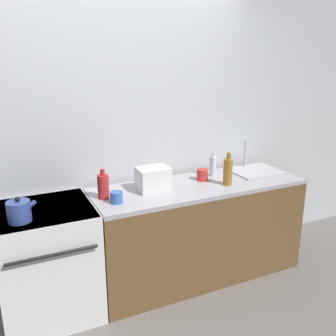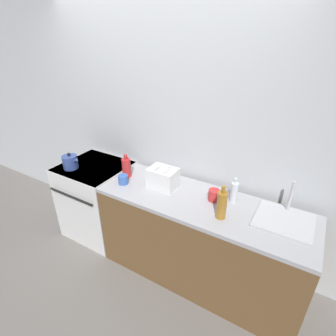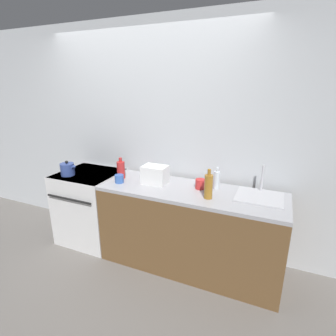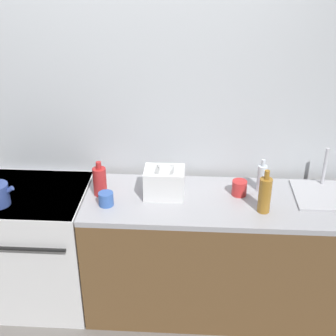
{
  "view_description": "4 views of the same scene",
  "coord_description": "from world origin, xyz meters",
  "px_view_note": "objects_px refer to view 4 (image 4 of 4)",
  "views": [
    {
      "loc": [
        -0.89,
        -2.34,
        1.97
      ],
      "look_at": [
        0.37,
        0.32,
        1.07
      ],
      "focal_mm": 40.0,
      "sensor_mm": 36.0,
      "label": 1
    },
    {
      "loc": [
        1.37,
        -1.44,
        2.19
      ],
      "look_at": [
        0.3,
        0.35,
        1.1
      ],
      "focal_mm": 28.0,
      "sensor_mm": 36.0,
      "label": 2
    },
    {
      "loc": [
        1.43,
        -2.02,
        1.91
      ],
      "look_at": [
        0.39,
        0.37,
        1.07
      ],
      "focal_mm": 28.0,
      "sensor_mm": 36.0,
      "label": 3
    },
    {
      "loc": [
        0.43,
        -2.31,
        2.47
      ],
      "look_at": [
        0.27,
        0.37,
        1.08
      ],
      "focal_mm": 50.0,
      "sensor_mm": 36.0,
      "label": 4
    }
  ],
  "objects_px": {
    "bottle_clear": "(262,178)",
    "cup_red": "(239,188)",
    "bottle_red": "(100,181)",
    "toaster": "(164,183)",
    "bottle_amber": "(265,195)",
    "cup_blue": "(106,199)",
    "stove": "(40,245)"
  },
  "relations": [
    {
      "from": "cup_blue",
      "to": "bottle_clear",
      "type": "bearing_deg",
      "value": 13.96
    },
    {
      "from": "bottle_red",
      "to": "bottle_amber",
      "type": "bearing_deg",
      "value": -7.91
    },
    {
      "from": "bottle_red",
      "to": "cup_red",
      "type": "height_order",
      "value": "bottle_red"
    },
    {
      "from": "toaster",
      "to": "stove",
      "type": "bearing_deg",
      "value": -178.68
    },
    {
      "from": "bottle_clear",
      "to": "stove",
      "type": "bearing_deg",
      "value": -175.16
    },
    {
      "from": "toaster",
      "to": "cup_blue",
      "type": "height_order",
      "value": "toaster"
    },
    {
      "from": "cup_blue",
      "to": "stove",
      "type": "bearing_deg",
      "value": 167.08
    },
    {
      "from": "toaster",
      "to": "bottle_clear",
      "type": "height_order",
      "value": "bottle_clear"
    },
    {
      "from": "bottle_red",
      "to": "cup_blue",
      "type": "distance_m",
      "value": 0.16
    },
    {
      "from": "bottle_amber",
      "to": "cup_blue",
      "type": "height_order",
      "value": "bottle_amber"
    },
    {
      "from": "cup_red",
      "to": "toaster",
      "type": "bearing_deg",
      "value": -175.29
    },
    {
      "from": "toaster",
      "to": "bottle_amber",
      "type": "distance_m",
      "value": 0.65
    },
    {
      "from": "bottle_amber",
      "to": "bottle_red",
      "type": "height_order",
      "value": "bottle_amber"
    },
    {
      "from": "bottle_red",
      "to": "stove",
      "type": "bearing_deg",
      "value": -178.52
    },
    {
      "from": "cup_blue",
      "to": "cup_red",
      "type": "height_order",
      "value": "cup_red"
    },
    {
      "from": "bottle_amber",
      "to": "toaster",
      "type": "bearing_deg",
      "value": 166.17
    },
    {
      "from": "stove",
      "to": "cup_blue",
      "type": "bearing_deg",
      "value": -12.92
    },
    {
      "from": "toaster",
      "to": "cup_red",
      "type": "height_order",
      "value": "toaster"
    },
    {
      "from": "bottle_amber",
      "to": "cup_blue",
      "type": "relative_size",
      "value": 3.0
    },
    {
      "from": "toaster",
      "to": "bottle_amber",
      "type": "bearing_deg",
      "value": -13.83
    },
    {
      "from": "bottle_clear",
      "to": "cup_blue",
      "type": "distance_m",
      "value": 1.04
    },
    {
      "from": "stove",
      "to": "bottle_clear",
      "type": "height_order",
      "value": "bottle_clear"
    },
    {
      "from": "bottle_amber",
      "to": "bottle_red",
      "type": "bearing_deg",
      "value": 172.09
    },
    {
      "from": "bottle_clear",
      "to": "cup_red",
      "type": "relative_size",
      "value": 2.26
    },
    {
      "from": "cup_red",
      "to": "bottle_red",
      "type": "bearing_deg",
      "value": -176.93
    },
    {
      "from": "bottle_clear",
      "to": "toaster",
      "type": "bearing_deg",
      "value": -170.38
    },
    {
      "from": "cup_blue",
      "to": "toaster",
      "type": "bearing_deg",
      "value": 21.25
    },
    {
      "from": "toaster",
      "to": "bottle_amber",
      "type": "relative_size",
      "value": 0.91
    },
    {
      "from": "cup_red",
      "to": "bottle_clear",
      "type": "bearing_deg",
      "value": 24.43
    },
    {
      "from": "stove",
      "to": "cup_red",
      "type": "xyz_separation_m",
      "value": [
        1.38,
        0.06,
        0.48
      ]
    },
    {
      "from": "bottle_clear",
      "to": "cup_red",
      "type": "distance_m",
      "value": 0.17
    },
    {
      "from": "stove",
      "to": "bottle_red",
      "type": "xyz_separation_m",
      "value": [
        0.46,
        0.01,
        0.53
      ]
    }
  ]
}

